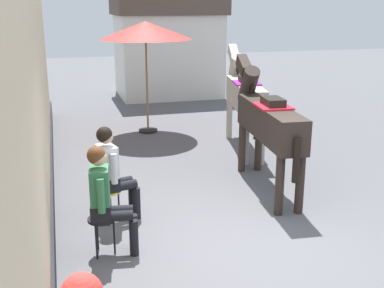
{
  "coord_description": "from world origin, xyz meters",
  "views": [
    {
      "loc": [
        -2.2,
        -5.17,
        2.99
      ],
      "look_at": [
        -0.4,
        1.2,
        1.05
      ],
      "focal_mm": 45.42,
      "sensor_mm": 36.0,
      "label": 1
    }
  ],
  "objects_px": {
    "seated_visitor_near": "(106,195)",
    "saddled_horse_far": "(244,94)",
    "seated_visitor_far": "(112,169)",
    "saddled_horse_near": "(267,120)",
    "satchel_bag": "(102,186)",
    "cafe_parasol": "(146,31)"
  },
  "relations": [
    {
      "from": "seated_visitor_near",
      "to": "saddled_horse_far",
      "type": "xyz_separation_m",
      "value": [
        3.25,
        3.76,
        0.38
      ]
    },
    {
      "from": "seated_visitor_far",
      "to": "saddled_horse_near",
      "type": "distance_m",
      "value": 2.7
    },
    {
      "from": "seated_visitor_far",
      "to": "satchel_bag",
      "type": "bearing_deg",
      "value": 93.07
    },
    {
      "from": "seated_visitor_near",
      "to": "satchel_bag",
      "type": "xyz_separation_m",
      "value": [
        0.12,
        2.05,
        -0.68
      ]
    },
    {
      "from": "cafe_parasol",
      "to": "satchel_bag",
      "type": "distance_m",
      "value": 4.49
    },
    {
      "from": "saddled_horse_far",
      "to": "cafe_parasol",
      "type": "height_order",
      "value": "cafe_parasol"
    },
    {
      "from": "saddled_horse_far",
      "to": "saddled_horse_near",
      "type": "bearing_deg",
      "value": -102.15
    },
    {
      "from": "seated_visitor_near",
      "to": "seated_visitor_far",
      "type": "xyz_separation_m",
      "value": [
        0.18,
        0.92,
        0.0
      ]
    },
    {
      "from": "saddled_horse_near",
      "to": "seated_visitor_far",
      "type": "bearing_deg",
      "value": -166.26
    },
    {
      "from": "seated_visitor_near",
      "to": "saddled_horse_far",
      "type": "distance_m",
      "value": 4.99
    },
    {
      "from": "saddled_horse_far",
      "to": "seated_visitor_near",
      "type": "bearing_deg",
      "value": -130.83
    },
    {
      "from": "seated_visitor_far",
      "to": "cafe_parasol",
      "type": "height_order",
      "value": "cafe_parasol"
    },
    {
      "from": "seated_visitor_near",
      "to": "saddled_horse_near",
      "type": "xyz_separation_m",
      "value": [
        2.78,
        1.56,
        0.38
      ]
    },
    {
      "from": "seated_visitor_near",
      "to": "satchel_bag",
      "type": "relative_size",
      "value": 4.96
    },
    {
      "from": "saddled_horse_far",
      "to": "cafe_parasol",
      "type": "bearing_deg",
      "value": 131.59
    },
    {
      "from": "seated_visitor_far",
      "to": "seated_visitor_near",
      "type": "bearing_deg",
      "value": -101.28
    },
    {
      "from": "seated_visitor_near",
      "to": "cafe_parasol",
      "type": "xyz_separation_m",
      "value": [
        1.57,
        5.65,
        1.59
      ]
    },
    {
      "from": "seated_visitor_far",
      "to": "saddled_horse_far",
      "type": "relative_size",
      "value": 0.47
    },
    {
      "from": "saddled_horse_near",
      "to": "satchel_bag",
      "type": "xyz_separation_m",
      "value": [
        -2.65,
        0.5,
        -1.06
      ]
    },
    {
      "from": "seated_visitor_near",
      "to": "cafe_parasol",
      "type": "bearing_deg",
      "value": 74.44
    },
    {
      "from": "cafe_parasol",
      "to": "seated_visitor_near",
      "type": "bearing_deg",
      "value": -105.56
    },
    {
      "from": "cafe_parasol",
      "to": "satchel_bag",
      "type": "relative_size",
      "value": 9.21
    }
  ]
}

